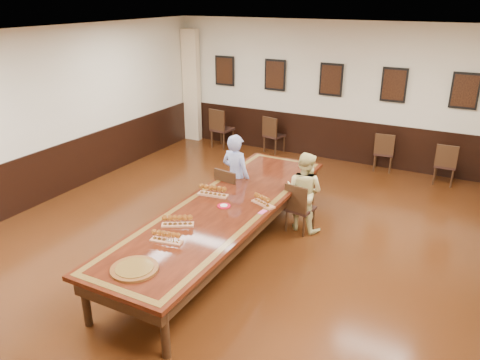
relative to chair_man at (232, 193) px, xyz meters
The scene contains 23 objects.
floor 1.25m from the chair_man, 66.99° to the right, with size 8.00×10.00×0.02m, color black.
ceiling 2.97m from the chair_man, 66.99° to the right, with size 8.00×10.00×0.02m, color white.
wall_back 4.13m from the chair_man, 83.51° to the left, with size 8.00×0.02×3.20m, color beige.
wall_left 3.88m from the chair_man, 163.45° to the right, with size 0.02×10.00×3.20m, color beige.
chair_man is the anchor object (origin of this frame).
chair_woman 1.25m from the chair_man, ahead, with size 0.41×0.44×0.87m, color black, non-canonical shape.
spare_chair_a 4.15m from the chair_man, 122.46° to the left, with size 0.48×0.52×1.02m, color black, non-canonical shape.
spare_chair_b 3.85m from the chair_man, 103.03° to the left, with size 0.43×0.47×0.93m, color black, non-canonical shape.
spare_chair_c 4.14m from the chair_man, 63.60° to the left, with size 0.42×0.45×0.89m, color black, non-canonical shape.
spare_chair_d 4.69m from the chair_man, 47.92° to the left, with size 0.42×0.46×0.89m, color black, non-canonical shape.
person_man 0.30m from the chair_man, 80.87° to the left, with size 0.55×0.36×1.51m, color #4C60BF.
person_woman 1.29m from the chair_man, ahead, with size 0.67×0.52×1.36m, color beige.
pink_phone 1.47m from the chair_man, 43.14° to the right, with size 0.07×0.15×0.01m, color #E34B90.
curtain 5.10m from the chair_man, 131.26° to the left, with size 0.45×0.18×2.90m, color beige.
wainscoting 1.15m from the chair_man, 66.99° to the right, with size 8.00×10.00×1.00m.
conference_table 1.16m from the chair_man, 66.99° to the right, with size 1.40×5.00×0.76m.
posters 4.16m from the chair_man, 83.39° to the left, with size 6.14×0.04×0.74m.
flight_a 0.89m from the chair_man, 83.47° to the right, with size 0.50×0.22×0.18m.
flight_b 1.25m from the chair_man, 38.31° to the right, with size 0.43×0.27×0.15m.
flight_c 1.96m from the chair_man, 84.16° to the right, with size 0.45×0.34×0.17m.
flight_d 2.41m from the chair_man, 82.04° to the right, with size 0.44×0.21×0.16m.
red_plate_grp 1.20m from the chair_man, 67.31° to the right, with size 0.20×0.20×0.03m.
carved_platter 3.11m from the chair_man, 82.58° to the right, with size 0.59×0.59×0.04m.
Camera 1 is at (3.21, -5.54, 3.74)m, focal length 35.00 mm.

